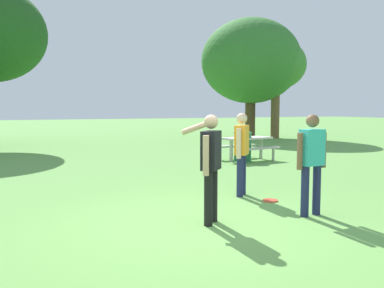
{
  "coord_description": "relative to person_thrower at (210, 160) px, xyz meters",
  "views": [
    {
      "loc": [
        -2.74,
        -5.42,
        1.74
      ],
      "look_at": [
        0.85,
        2.32,
        1.0
      ],
      "focal_mm": 39.01,
      "sensor_mm": 36.0,
      "label": 1
    }
  ],
  "objects": [
    {
      "name": "person_bystander",
      "position": [
        1.69,
        -0.28,
        -0.02
      ],
      "size": [
        0.61,
        0.25,
        1.64
      ],
      "color": "#1E234C",
      "rests_on": "ground"
    },
    {
      "name": "ground_plane",
      "position": [
        -0.1,
        -0.06,
        -0.96
      ],
      "size": [
        120.0,
        120.0,
        0.0
      ],
      "primitive_type": "plane",
      "color": "#609947"
    },
    {
      "name": "person_catcher",
      "position": [
        1.49,
        1.53,
        -0.02
      ],
      "size": [
        0.45,
        0.46,
        1.64
      ],
      "color": "#1E234C",
      "rests_on": "ground"
    },
    {
      "name": "tree_back_left",
      "position": [
        11.65,
        14.34,
        3.2
      ],
      "size": [
        3.41,
        3.41,
        5.67
      ],
      "color": "brown",
      "rests_on": "ground"
    },
    {
      "name": "trash_can_further_along",
      "position": [
        4.4,
        6.17,
        -0.48
      ],
      "size": [
        0.59,
        0.59,
        0.96
      ],
      "color": "#237047",
      "rests_on": "ground"
    },
    {
      "name": "tree_slender_mid",
      "position": [
        10.55,
        15.26,
        3.47
      ],
      "size": [
        5.75,
        5.75,
        6.9
      ],
      "color": "#4C3823",
      "rests_on": "ground"
    },
    {
      "name": "person_thrower",
      "position": [
        0.0,
        0.0,
        0.0
      ],
      "size": [
        0.48,
        0.84,
        1.64
      ],
      "color": "black",
      "rests_on": "ground"
    },
    {
      "name": "picnic_table_near",
      "position": [
        4.61,
        6.27,
        -0.4
      ],
      "size": [
        1.92,
        1.69,
        0.77
      ],
      "color": "beige",
      "rests_on": "ground"
    },
    {
      "name": "frisbee",
      "position": [
        1.72,
        0.86,
        -0.95
      ],
      "size": [
        0.28,
        0.28,
        0.03
      ],
      "primitive_type": "cylinder",
      "color": "#E04733",
      "rests_on": "ground"
    }
  ]
}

